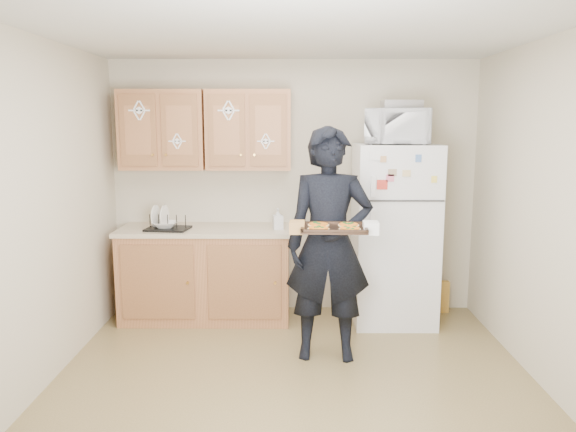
# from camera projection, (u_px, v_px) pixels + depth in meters

# --- Properties ---
(floor) EXTENTS (3.60, 3.60, 0.00)m
(floor) POSITION_uv_depth(u_px,v_px,m) (294.00, 388.00, 4.05)
(floor) COLOR brown
(floor) RESTS_ON ground
(ceiling) EXTENTS (3.60, 3.60, 0.00)m
(ceiling) POSITION_uv_depth(u_px,v_px,m) (295.00, 28.00, 3.64)
(ceiling) COLOR silver
(ceiling) RESTS_ON wall_back
(wall_back) EXTENTS (3.60, 0.04, 2.50)m
(wall_back) POSITION_uv_depth(u_px,v_px,m) (294.00, 188.00, 5.62)
(wall_back) COLOR #C0B59C
(wall_back) RESTS_ON floor
(wall_front) EXTENTS (3.60, 0.04, 2.50)m
(wall_front) POSITION_uv_depth(u_px,v_px,m) (296.00, 300.00, 2.07)
(wall_front) COLOR #C0B59C
(wall_front) RESTS_ON floor
(wall_left) EXTENTS (0.04, 3.60, 2.50)m
(wall_left) POSITION_uv_depth(u_px,v_px,m) (33.00, 218.00, 3.86)
(wall_left) COLOR #C0B59C
(wall_left) RESTS_ON floor
(wall_right) EXTENTS (0.04, 3.60, 2.50)m
(wall_right) POSITION_uv_depth(u_px,v_px,m) (557.00, 218.00, 3.83)
(wall_right) COLOR #C0B59C
(wall_right) RESTS_ON floor
(refrigerator) EXTENTS (0.75, 0.70, 1.70)m
(refrigerator) POSITION_uv_depth(u_px,v_px,m) (394.00, 234.00, 5.31)
(refrigerator) COLOR silver
(refrigerator) RESTS_ON floor
(base_cabinet) EXTENTS (1.60, 0.60, 0.86)m
(base_cabinet) POSITION_uv_depth(u_px,v_px,m) (206.00, 275.00, 5.45)
(base_cabinet) COLOR brown
(base_cabinet) RESTS_ON floor
(countertop) EXTENTS (1.64, 0.64, 0.04)m
(countertop) POSITION_uv_depth(u_px,v_px,m) (205.00, 230.00, 5.37)
(countertop) COLOR #BAAA8F
(countertop) RESTS_ON base_cabinet
(upper_cab_left) EXTENTS (0.80, 0.33, 0.75)m
(upper_cab_left) POSITION_uv_depth(u_px,v_px,m) (163.00, 130.00, 5.35)
(upper_cab_left) COLOR brown
(upper_cab_left) RESTS_ON wall_back
(upper_cab_right) EXTENTS (0.80, 0.33, 0.75)m
(upper_cab_right) POSITION_uv_depth(u_px,v_px,m) (249.00, 130.00, 5.35)
(upper_cab_right) COLOR brown
(upper_cab_right) RESTS_ON wall_back
(cereal_box) EXTENTS (0.20, 0.07, 0.32)m
(cereal_box) POSITION_uv_depth(u_px,v_px,m) (439.00, 297.00, 5.66)
(cereal_box) COLOR #E3C050
(cereal_box) RESTS_ON floor
(person) EXTENTS (0.70, 0.48, 1.87)m
(person) POSITION_uv_depth(u_px,v_px,m) (329.00, 245.00, 4.46)
(person) COLOR black
(person) RESTS_ON floor
(baking_tray) EXTENTS (0.50, 0.37, 0.04)m
(baking_tray) POSITION_uv_depth(u_px,v_px,m) (334.00, 229.00, 4.13)
(baking_tray) COLOR black
(baking_tray) RESTS_ON person
(pizza_front_left) EXTENTS (0.16, 0.16, 0.02)m
(pizza_front_left) POSITION_uv_depth(u_px,v_px,m) (319.00, 228.00, 4.06)
(pizza_front_left) COLOR orange
(pizza_front_left) RESTS_ON baking_tray
(pizza_front_right) EXTENTS (0.16, 0.16, 0.02)m
(pizza_front_right) POSITION_uv_depth(u_px,v_px,m) (350.00, 229.00, 4.05)
(pizza_front_right) COLOR orange
(pizza_front_right) RESTS_ON baking_tray
(pizza_back_left) EXTENTS (0.16, 0.16, 0.02)m
(pizza_back_left) POSITION_uv_depth(u_px,v_px,m) (319.00, 224.00, 4.22)
(pizza_back_left) COLOR orange
(pizza_back_left) RESTS_ON baking_tray
(pizza_back_right) EXTENTS (0.16, 0.16, 0.02)m
(pizza_back_right) POSITION_uv_depth(u_px,v_px,m) (349.00, 225.00, 4.20)
(pizza_back_right) COLOR orange
(pizza_back_right) RESTS_ON baking_tray
(microwave) EXTENTS (0.64, 0.49, 0.32)m
(microwave) POSITION_uv_depth(u_px,v_px,m) (397.00, 126.00, 5.10)
(microwave) COLOR silver
(microwave) RESTS_ON refrigerator
(foil_pan) EXTENTS (0.35, 0.25, 0.07)m
(foil_pan) POSITION_uv_depth(u_px,v_px,m) (402.00, 104.00, 5.09)
(foil_pan) COLOR #A9A9B0
(foil_pan) RESTS_ON microwave
(dish_rack) EXTENTS (0.42, 0.34, 0.15)m
(dish_rack) POSITION_uv_depth(u_px,v_px,m) (168.00, 222.00, 5.26)
(dish_rack) COLOR black
(dish_rack) RESTS_ON countertop
(bowl) EXTENTS (0.25, 0.25, 0.06)m
(bowl) POSITION_uv_depth(u_px,v_px,m) (165.00, 225.00, 5.27)
(bowl) COLOR silver
(bowl) RESTS_ON dish_rack
(soap_bottle) EXTENTS (0.11, 0.11, 0.20)m
(soap_bottle) POSITION_uv_depth(u_px,v_px,m) (278.00, 219.00, 5.29)
(soap_bottle) COLOR silver
(soap_bottle) RESTS_ON countertop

